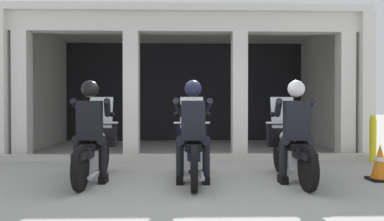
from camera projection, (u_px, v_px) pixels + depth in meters
ground_plane at (189, 154)px, 8.87m from camera, size 80.00×80.00×0.00m
station_building at (185, 73)px, 10.64m from camera, size 8.71×4.58×3.52m
kerb_strip at (186, 157)px, 7.87m from camera, size 8.21×0.24×0.12m
motorcycle_left at (95, 148)px, 5.76m from camera, size 0.62×2.04×1.35m
police_officer_left at (90, 122)px, 5.47m from camera, size 0.63×0.61×1.58m
motorcycle_center at (193, 149)px, 5.71m from camera, size 0.62×2.04×1.35m
police_officer_center at (193, 122)px, 5.42m from camera, size 0.63×0.61×1.58m
motorcycle_right at (290, 149)px, 5.74m from camera, size 0.62×2.04×1.35m
police_officer_right at (296, 122)px, 5.45m from camera, size 0.63×0.61×1.58m
traffic_cone_flank at (380, 162)px, 5.65m from camera, size 0.34×0.34×0.59m
bollard_kerbside at (373, 138)px, 7.57m from camera, size 0.14×0.14×1.01m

